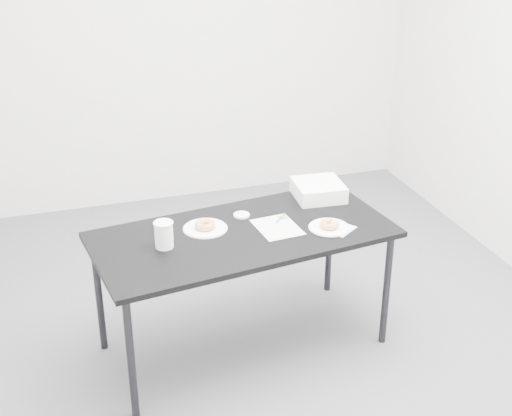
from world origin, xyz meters
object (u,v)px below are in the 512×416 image
object	(u,v)px
pen	(280,218)
plate_far	(205,228)
coffee_cup	(164,235)
scorecard	(277,227)
bakery_box	(318,190)
table	(243,241)
donut_near	(329,224)
donut_far	(205,225)
plate_near	(329,228)

from	to	relation	value
pen	plate_far	size ratio (longest dim) A/B	0.53
pen	coffee_cup	xyz separation A→B (m)	(-0.66, -0.12, 0.06)
scorecard	bakery_box	xyz separation A→B (m)	(0.36, 0.30, 0.04)
table	donut_near	xyz separation A→B (m)	(0.45, -0.10, 0.08)
pen	donut_near	world-z (taller)	donut_near
donut_far	bakery_box	bearing A→B (deg)	15.33
donut_near	pen	bearing A→B (deg)	138.40
donut_far	coffee_cup	bearing A→B (deg)	-151.68
donut_near	scorecard	bearing A→B (deg)	159.23
donut_near	coffee_cup	world-z (taller)	coffee_cup
table	bakery_box	bearing A→B (deg)	20.95
pen	scorecard	bearing A→B (deg)	-167.64
donut_far	bakery_box	distance (m)	0.75
table	plate_far	xyz separation A→B (m)	(-0.18, 0.10, 0.06)
scorecard	plate_near	world-z (taller)	plate_near
scorecard	plate_far	xyz separation A→B (m)	(-0.37, 0.10, 0.00)
scorecard	donut_near	bearing A→B (deg)	-26.04
donut_near	coffee_cup	xyz separation A→B (m)	(-0.87, 0.06, 0.04)
plate_far	plate_near	bearing A→B (deg)	-17.26
coffee_cup	scorecard	bearing A→B (deg)	3.18
table	scorecard	xyz separation A→B (m)	(0.19, -0.00, 0.06)
donut_far	plate_near	bearing A→B (deg)	-17.26
table	coffee_cup	distance (m)	0.44
scorecard	donut_far	distance (m)	0.38
donut_near	plate_far	size ratio (longest dim) A/B	0.43
plate_near	donut_far	bearing A→B (deg)	162.74
donut_near	plate_near	bearing A→B (deg)	0.00
plate_far	coffee_cup	distance (m)	0.28
donut_near	table	bearing A→B (deg)	167.55
table	plate_far	world-z (taller)	plate_far
table	plate_far	distance (m)	0.21
donut_far	scorecard	bearing A→B (deg)	-14.73
scorecard	donut_near	distance (m)	0.28
plate_far	bakery_box	size ratio (longest dim) A/B	0.87
donut_far	donut_near	bearing A→B (deg)	-17.26
plate_far	scorecard	bearing A→B (deg)	-14.73
scorecard	plate_far	distance (m)	0.38
pen	donut_far	bearing A→B (deg)	130.34
pen	plate_far	world-z (taller)	pen
table	plate_near	world-z (taller)	plate_near
pen	table	bearing A→B (deg)	151.61
donut_near	donut_far	xyz separation A→B (m)	(-0.63, 0.19, -0.00)
table	plate_near	xyz separation A→B (m)	(0.45, -0.10, 0.06)
pen	donut_near	distance (m)	0.28
plate_far	donut_far	distance (m)	0.02
scorecard	plate_near	xyz separation A→B (m)	(0.26, -0.10, 0.00)
donut_far	plate_far	bearing A→B (deg)	-90.00
table	plate_near	bearing A→B (deg)	-19.95
plate_near	pen	bearing A→B (deg)	138.40
plate_near	bakery_box	bearing A→B (deg)	75.99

